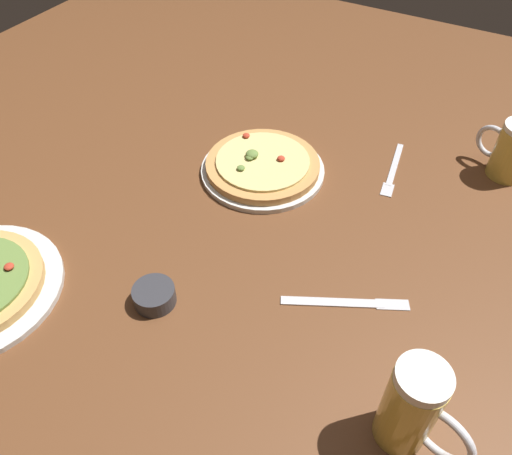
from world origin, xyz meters
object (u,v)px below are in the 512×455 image
knife_right (346,302)px  ramekin_sauce (154,296)px  pizza_plate_far (263,166)px  beer_mug_dark (413,409)px  fork_left (393,170)px

knife_right → ramekin_sauce: bearing=-151.4°
pizza_plate_far → beer_mug_dark: (0.47, -0.44, 0.07)m
ramekin_sauce → knife_right: ramekin_sauce is taller
fork_left → ramekin_sauce: bearing=-114.1°
fork_left → knife_right: bearing=-83.2°
beer_mug_dark → knife_right: 0.26m
ramekin_sauce → fork_left: size_ratio=0.38×
pizza_plate_far → knife_right: 0.40m
beer_mug_dark → ramekin_sauce: size_ratio=2.24×
pizza_plate_far → knife_right: (0.31, -0.25, -0.01)m
pizza_plate_far → ramekin_sauce: pizza_plate_far is taller
ramekin_sauce → knife_right: bearing=28.6°
knife_right → beer_mug_dark: bearing=-48.3°
fork_left → beer_mug_dark: bearing=-70.4°
knife_right → pizza_plate_far: bearing=140.9°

